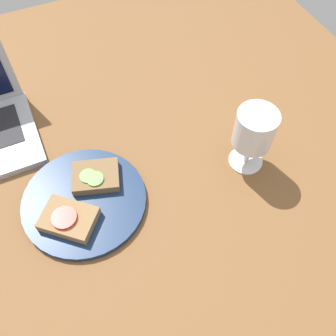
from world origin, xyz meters
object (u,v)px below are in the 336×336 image
plate (84,201)px  sandwich_with_tomato (68,219)px  sandwich_with_cucumber (96,176)px  wine_glass (254,131)px

plate → sandwich_with_tomato: bearing=-137.6°
plate → sandwich_with_tomato: (-4.00, -3.64, 1.81)cm
plate → sandwich_with_tomato: sandwich_with_tomato is taller
sandwich_with_tomato → sandwich_with_cucumber: 10.69cm
sandwich_with_tomato → wine_glass: 40.52cm
sandwich_with_tomato → wine_glass: wine_glass is taller
plate → sandwich_with_cucumber: (3.89, 3.58, 1.71)cm
sandwich_with_cucumber → sandwich_with_tomato: bearing=-137.5°
sandwich_with_cucumber → wine_glass: wine_glass is taller
plate → sandwich_with_tomato: 5.70cm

